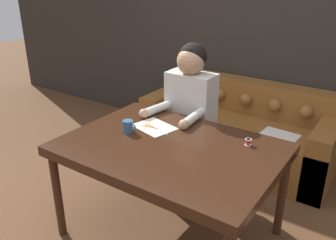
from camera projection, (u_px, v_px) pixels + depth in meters
The scene contains 9 objects.
ground_plane at pixel (150, 233), 2.70m from camera, with size 16.00×16.00×0.00m, color brown.
wall_back at pixel (259, 27), 3.63m from camera, with size 8.00×0.06×2.60m.
dining_table at pixel (170, 154), 2.43m from camera, with size 1.46×1.04×0.75m.
couch at pixel (238, 132), 3.69m from camera, with size 1.91×0.81×0.78m.
person at pixel (190, 115), 3.07m from camera, with size 0.46×0.59×1.31m.
pattern_paper_main at pixel (154, 127), 2.68m from camera, with size 0.35×0.30×0.00m.
scissors at pixel (152, 127), 2.67m from camera, with size 0.25×0.08×0.01m.
mug at pixel (128, 126), 2.58m from camera, with size 0.11×0.08×0.09m.
thread_spool at pixel (248, 142), 2.40m from camera, with size 0.04×0.04×0.05m.
Camera 1 is at (1.33, -1.70, 1.84)m, focal length 38.00 mm.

